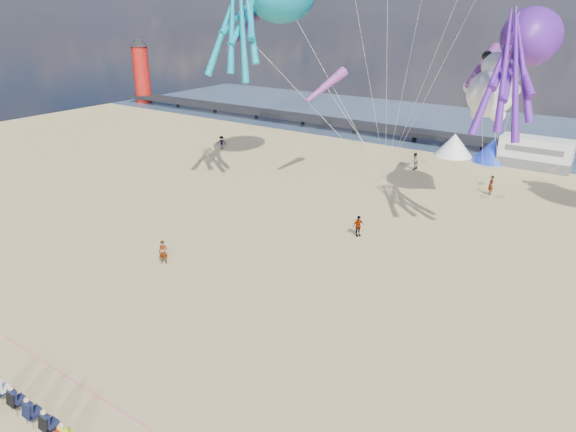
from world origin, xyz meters
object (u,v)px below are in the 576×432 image
at_px(kite_panda, 491,94).
at_px(sandbag_e, 386,177).
at_px(windsock_mid, 482,67).
at_px(sandbag_d, 483,183).
at_px(motorhome_0, 535,153).
at_px(windsock_left, 242,31).
at_px(beachgoer_2, 222,143).
at_px(beachgoer_5, 491,185).
at_px(sandbag_c, 502,197).
at_px(sandbag_a, 387,187).
at_px(sandbag_b, 485,197).
at_px(windsock_right, 326,86).
at_px(standing_person, 163,252).
at_px(lighthouse, 142,75).
at_px(tent_blue, 493,150).
at_px(spectator_row, 33,409).
at_px(kite_octopus_purple, 532,37).
at_px(beachgoer_3, 358,226).
at_px(tent_white, 454,145).
at_px(beachgoer_1, 415,161).

bearing_deg(kite_panda, sandbag_e, 164.62).
xyz_separation_m(sandbag_e, windsock_mid, (8.01, -2.47, 10.59)).
distance_m(sandbag_d, windsock_mid, 12.02).
distance_m(motorhome_0, windsock_left, 30.76).
xyz_separation_m(beachgoer_2, beachgoer_5, (28.93, 1.39, 0.10)).
bearing_deg(sandbag_c, sandbag_d, 129.37).
height_order(sandbag_e, windsock_left, windsock_left).
bearing_deg(sandbag_a, sandbag_b, 15.95).
bearing_deg(sandbag_a, beachgoer_5, 23.70).
bearing_deg(beachgoer_5, sandbag_a, -101.23).
bearing_deg(kite_panda, sandbag_d, 108.23).
relative_size(sandbag_c, windsock_left, 0.07).
relative_size(sandbag_b, sandbag_e, 1.00).
bearing_deg(windsock_right, standing_person, -72.45).
height_order(lighthouse, beachgoer_2, lighthouse).
xyz_separation_m(tent_blue, sandbag_d, (1.40, -8.26, -1.09)).
distance_m(lighthouse, beachgoer_5, 62.50).
bearing_deg(sandbag_c, standing_person, -120.60).
height_order(spectator_row, kite_panda, kite_panda).
height_order(beachgoer_2, windsock_left, windsock_left).
relative_size(kite_octopus_purple, windsock_right, 2.20).
bearing_deg(sandbag_a, kite_octopus_purple, -15.31).
bearing_deg(windsock_left, windsock_right, 8.96).
xyz_separation_m(beachgoer_3, sandbag_d, (3.99, 16.45, -0.64)).
bearing_deg(spectator_row, sandbag_c, 77.03).
relative_size(kite_octopus_purple, windsock_left, 1.47).
xyz_separation_m(sandbag_c, windsock_right, (-13.84, -5.84, 8.64)).
bearing_deg(beachgoer_5, windsock_mid, -55.48).
relative_size(lighthouse, spectator_row, 1.48).
bearing_deg(beachgoer_3, sandbag_d, 15.05).
bearing_deg(sandbag_d, beachgoer_3, -103.64).
height_order(tent_white, sandbag_b, tent_white).
bearing_deg(standing_person, beachgoer_5, 27.46).
xyz_separation_m(standing_person, windsock_mid, (11.95, 21.29, 9.95)).
bearing_deg(sandbag_e, windsock_right, -122.68).
bearing_deg(sandbag_b, sandbag_e, 177.15).
relative_size(tent_blue, spectator_row, 0.66).
height_order(beachgoer_5, sandbag_d, beachgoer_5).
height_order(sandbag_c, windsock_mid, windsock_mid).
distance_m(spectator_row, sandbag_b, 36.03).
distance_m(spectator_row, sandbag_c, 37.07).
bearing_deg(sandbag_c, windsock_left, -155.13).
distance_m(beachgoer_1, windsock_right, 13.27).
distance_m(spectator_row, kite_panda, 33.61).
bearing_deg(windsock_left, sandbag_b, 3.81).
bearing_deg(sandbag_c, beachgoer_2, -178.08).
distance_m(sandbag_d, sandbag_e, 8.61).
xyz_separation_m(sandbag_e, kite_panda, (9.28, -4.04, 8.95)).
bearing_deg(sandbag_b, motorhome_0, 83.35).
xyz_separation_m(kite_octopus_purple, windsock_mid, (-3.61, 3.01, -2.29)).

